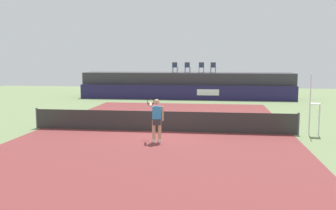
{
  "coord_description": "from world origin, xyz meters",
  "views": [
    {
      "loc": [
        2.51,
        -17.03,
        3.4
      ],
      "look_at": [
        0.04,
        2.0,
        1.0
      ],
      "focal_mm": 39.71,
      "sensor_mm": 36.0,
      "label": 1
    }
  ],
  "objects_px": {
    "spectator_chair_left": "(187,67)",
    "spectator_chair_center": "(201,67)",
    "tennis_ball": "(203,126)",
    "net_post_far": "(298,124)",
    "spectator_chair_far_left": "(175,67)",
    "net_post_near": "(37,118)",
    "umpire_chair": "(313,100)",
    "tennis_player": "(157,119)",
    "spectator_chair_right": "(213,67)"
  },
  "relations": [
    {
      "from": "net_post_near",
      "to": "tennis_player",
      "type": "xyz_separation_m",
      "value": [
        6.32,
        -2.25,
        0.46
      ]
    },
    {
      "from": "net_post_far",
      "to": "spectator_chair_center",
      "type": "bearing_deg",
      "value": 108.31
    },
    {
      "from": "spectator_chair_far_left",
      "to": "spectator_chair_right",
      "type": "relative_size",
      "value": 1.0
    },
    {
      "from": "net_post_near",
      "to": "umpire_chair",
      "type": "bearing_deg",
      "value": 0.09
    },
    {
      "from": "net_post_far",
      "to": "net_post_near",
      "type": "bearing_deg",
      "value": 180.0
    },
    {
      "from": "spectator_chair_left",
      "to": "net_post_near",
      "type": "relative_size",
      "value": 0.89
    },
    {
      "from": "spectator_chair_left",
      "to": "net_post_far",
      "type": "bearing_deg",
      "value": -67.83
    },
    {
      "from": "spectator_chair_center",
      "to": "tennis_player",
      "type": "height_order",
      "value": "spectator_chair_center"
    },
    {
      "from": "net_post_near",
      "to": "spectator_chair_left",
      "type": "bearing_deg",
      "value": 67.69
    },
    {
      "from": "spectator_chair_center",
      "to": "net_post_far",
      "type": "xyz_separation_m",
      "value": [
        4.97,
        -15.01,
        -2.19
      ]
    },
    {
      "from": "spectator_chair_far_left",
      "to": "tennis_ball",
      "type": "height_order",
      "value": "spectator_chair_far_left"
    },
    {
      "from": "spectator_chair_right",
      "to": "net_post_far",
      "type": "height_order",
      "value": "spectator_chair_right"
    },
    {
      "from": "spectator_chair_center",
      "to": "tennis_ball",
      "type": "bearing_deg",
      "value": -87.31
    },
    {
      "from": "net_post_far",
      "to": "tennis_ball",
      "type": "distance_m",
      "value": 4.57
    },
    {
      "from": "spectator_chair_right",
      "to": "net_post_near",
      "type": "distance_m",
      "value": 17.3
    },
    {
      "from": "spectator_chair_left",
      "to": "net_post_near",
      "type": "xyz_separation_m",
      "value": [
        -6.22,
        -15.16,
        -2.19
      ]
    },
    {
      "from": "spectator_chair_left",
      "to": "umpire_chair",
      "type": "relative_size",
      "value": 0.32
    },
    {
      "from": "net_post_near",
      "to": "tennis_ball",
      "type": "distance_m",
      "value": 8.2
    },
    {
      "from": "spectator_chair_left",
      "to": "spectator_chair_right",
      "type": "relative_size",
      "value": 1.0
    },
    {
      "from": "spectator_chair_left",
      "to": "umpire_chair",
      "type": "bearing_deg",
      "value": -65.98
    },
    {
      "from": "umpire_chair",
      "to": "spectator_chair_center",
      "type": "bearing_deg",
      "value": 110.28
    },
    {
      "from": "spectator_chair_left",
      "to": "net_post_far",
      "type": "distance_m",
      "value": 16.52
    },
    {
      "from": "spectator_chair_far_left",
      "to": "tennis_ball",
      "type": "relative_size",
      "value": 13.06
    },
    {
      "from": "tennis_ball",
      "to": "umpire_chair",
      "type": "bearing_deg",
      "value": -15.55
    },
    {
      "from": "spectator_chair_center",
      "to": "spectator_chair_right",
      "type": "relative_size",
      "value": 1.0
    },
    {
      "from": "net_post_far",
      "to": "tennis_player",
      "type": "height_order",
      "value": "tennis_player"
    },
    {
      "from": "spectator_chair_center",
      "to": "net_post_far",
      "type": "distance_m",
      "value": 15.96
    },
    {
      "from": "tennis_ball",
      "to": "net_post_near",
      "type": "bearing_deg",
      "value": -170.28
    },
    {
      "from": "spectator_chair_left",
      "to": "net_post_near",
      "type": "distance_m",
      "value": 16.54
    },
    {
      "from": "spectator_chair_left",
      "to": "net_post_near",
      "type": "bearing_deg",
      "value": -112.31
    },
    {
      "from": "net_post_far",
      "to": "tennis_ball",
      "type": "height_order",
      "value": "net_post_far"
    },
    {
      "from": "spectator_chair_center",
      "to": "net_post_near",
      "type": "height_order",
      "value": "spectator_chair_center"
    },
    {
      "from": "umpire_chair",
      "to": "tennis_ball",
      "type": "height_order",
      "value": "umpire_chair"
    },
    {
      "from": "spectator_chair_center",
      "to": "spectator_chair_right",
      "type": "height_order",
      "value": "same"
    },
    {
      "from": "spectator_chair_center",
      "to": "tennis_ball",
      "type": "xyz_separation_m",
      "value": [
        0.64,
        -13.62,
        -2.66
      ]
    },
    {
      "from": "spectator_chair_right",
      "to": "tennis_player",
      "type": "bearing_deg",
      "value": -97.02
    },
    {
      "from": "spectator_chair_left",
      "to": "spectator_chair_center",
      "type": "height_order",
      "value": "same"
    },
    {
      "from": "umpire_chair",
      "to": "spectator_chair_left",
      "type": "bearing_deg",
      "value": 114.02
    },
    {
      "from": "tennis_player",
      "to": "spectator_chair_far_left",
      "type": "bearing_deg",
      "value": 93.87
    },
    {
      "from": "spectator_chair_right",
      "to": "umpire_chair",
      "type": "distance_m",
      "value": 15.64
    },
    {
      "from": "tennis_ball",
      "to": "net_post_far",
      "type": "bearing_deg",
      "value": -17.73
    },
    {
      "from": "spectator_chair_far_left",
      "to": "net_post_near",
      "type": "height_order",
      "value": "spectator_chair_far_left"
    },
    {
      "from": "spectator_chair_right",
      "to": "tennis_ball",
      "type": "relative_size",
      "value": 13.06
    },
    {
      "from": "spectator_chair_left",
      "to": "net_post_far",
      "type": "relative_size",
      "value": 0.89
    },
    {
      "from": "spectator_chair_right",
      "to": "tennis_ball",
      "type": "xyz_separation_m",
      "value": [
        -0.36,
        -13.56,
        -2.66
      ]
    },
    {
      "from": "umpire_chair",
      "to": "net_post_near",
      "type": "height_order",
      "value": "umpire_chair"
    },
    {
      "from": "spectator_chair_left",
      "to": "spectator_chair_center",
      "type": "xyz_separation_m",
      "value": [
        1.21,
        -0.16,
        0.0
      ]
    },
    {
      "from": "spectator_chair_left",
      "to": "umpire_chair",
      "type": "height_order",
      "value": "spectator_chair_left"
    },
    {
      "from": "spectator_chair_center",
      "to": "spectator_chair_right",
      "type": "distance_m",
      "value": 1.01
    },
    {
      "from": "spectator_chair_far_left",
      "to": "umpire_chair",
      "type": "relative_size",
      "value": 0.32
    }
  ]
}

